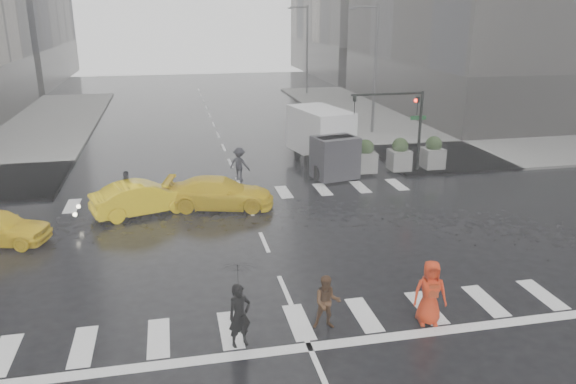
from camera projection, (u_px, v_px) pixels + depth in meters
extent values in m
plane|color=black|center=(264.00, 242.00, 21.94)|extent=(120.00, 120.00, 0.00)
cube|color=slate|center=(482.00, 129.00, 42.01)|extent=(35.00, 35.00, 0.15)
cube|color=#2E2C29|center=(523.00, 82.00, 52.05)|extent=(26.05, 26.05, 4.40)
cube|color=#2E2C29|center=(400.00, 57.00, 79.00)|extent=(26.05, 26.05, 4.40)
cylinder|color=black|center=(420.00, 132.00, 30.64)|extent=(0.16, 0.16, 4.50)
cylinder|color=black|center=(387.00, 94.00, 29.57)|extent=(4.00, 0.12, 0.12)
imported|color=black|center=(417.00, 106.00, 30.14)|extent=(0.16, 0.20, 1.00)
imported|color=black|center=(354.00, 105.00, 29.38)|extent=(0.16, 0.20, 1.00)
sphere|color=#FF190C|center=(416.00, 101.00, 30.02)|extent=(0.20, 0.20, 0.20)
cube|color=#0B4F1A|center=(418.00, 118.00, 30.68)|extent=(0.90, 0.03, 0.22)
cylinder|color=#59595B|center=(375.00, 71.00, 39.43)|extent=(0.20, 0.20, 9.00)
cylinder|color=#59595B|center=(365.00, 7.00, 37.91)|extent=(1.80, 0.12, 0.12)
cube|color=#59595B|center=(352.00, 8.00, 37.76)|extent=(0.50, 0.22, 0.15)
cylinder|color=#59595B|center=(307.00, 51.00, 58.01)|extent=(0.20, 0.20, 9.00)
cylinder|color=#59595B|center=(299.00, 7.00, 56.49)|extent=(1.80, 0.12, 0.12)
cube|color=#59595B|center=(290.00, 8.00, 56.35)|extent=(0.50, 0.22, 0.15)
cube|color=slate|center=(365.00, 162.00, 30.72)|extent=(1.10, 1.10, 1.10)
sphere|color=black|center=(366.00, 148.00, 30.47)|extent=(0.90, 0.90, 0.90)
cube|color=slate|center=(399.00, 160.00, 31.11)|extent=(1.10, 1.10, 1.10)
sphere|color=black|center=(400.00, 146.00, 30.86)|extent=(0.90, 0.90, 0.90)
cube|color=slate|center=(433.00, 158.00, 31.51)|extent=(1.10, 1.10, 1.10)
sphere|color=black|center=(434.00, 144.00, 31.26)|extent=(0.90, 0.90, 0.90)
imported|color=black|center=(240.00, 316.00, 14.98)|extent=(0.76, 0.63, 1.80)
imported|color=black|center=(238.00, 279.00, 14.64)|extent=(1.23, 1.24, 0.88)
imported|color=#412917|center=(327.00, 302.00, 15.84)|extent=(0.87, 0.73, 1.61)
imported|color=red|center=(430.00, 293.00, 16.04)|extent=(1.06, 0.81, 1.95)
cube|color=#9A2C10|center=(433.00, 290.00, 15.81)|extent=(0.31, 0.22, 0.40)
imported|color=black|center=(128.00, 190.00, 25.25)|extent=(1.13, 0.78, 1.80)
imported|color=black|center=(239.00, 164.00, 29.56)|extent=(1.30, 1.18, 1.78)
imported|color=yellow|center=(143.00, 198.00, 24.79)|extent=(4.73, 2.85, 1.47)
imported|color=yellow|center=(220.00, 193.00, 25.52)|extent=(4.65, 2.87, 1.42)
cube|color=silver|center=(320.00, 131.00, 32.30)|extent=(2.29, 4.40, 2.58)
cube|color=#2A292D|center=(335.00, 157.00, 29.69)|extent=(2.20, 1.72, 2.20)
cube|color=black|center=(335.00, 145.00, 29.49)|extent=(1.91, 0.86, 0.86)
cylinder|color=black|center=(317.00, 173.00, 29.56)|extent=(0.27, 0.86, 0.86)
cylinder|color=black|center=(354.00, 171.00, 29.95)|extent=(0.27, 0.86, 0.86)
cylinder|color=black|center=(308.00, 163.00, 31.51)|extent=(0.27, 0.86, 0.86)
cylinder|color=black|center=(342.00, 161.00, 31.91)|extent=(0.27, 0.86, 0.86)
cylinder|color=black|center=(297.00, 152.00, 34.00)|extent=(0.27, 0.86, 0.86)
cylinder|color=black|center=(329.00, 150.00, 34.40)|extent=(0.27, 0.86, 0.86)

